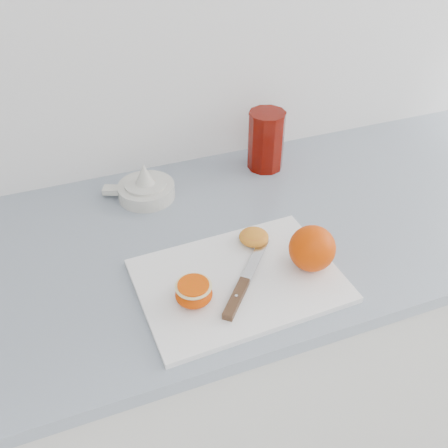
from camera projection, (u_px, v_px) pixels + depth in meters
name	position (u px, v px, depth m)	size (l,w,h in m)	color
counter	(207.00, 366.00, 1.31)	(2.32, 0.64, 0.89)	silver
cutting_board	(239.00, 280.00, 0.92)	(0.37, 0.26, 0.01)	white
whole_orange	(312.00, 248.00, 0.92)	(0.09, 0.09, 0.09)	#C84800
half_orange	(194.00, 293.00, 0.86)	(0.07, 0.07, 0.04)	#C84800
squeezed_shell	(254.00, 237.00, 0.99)	(0.06, 0.06, 0.03)	orange
paring_knife	(240.00, 291.00, 0.89)	(0.16, 0.18, 0.01)	#4E3120
citrus_juicer	(145.00, 188.00, 1.13)	(0.16, 0.13, 0.09)	silver
red_tumbler	(266.00, 143.00, 1.21)	(0.09, 0.09, 0.15)	#630800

